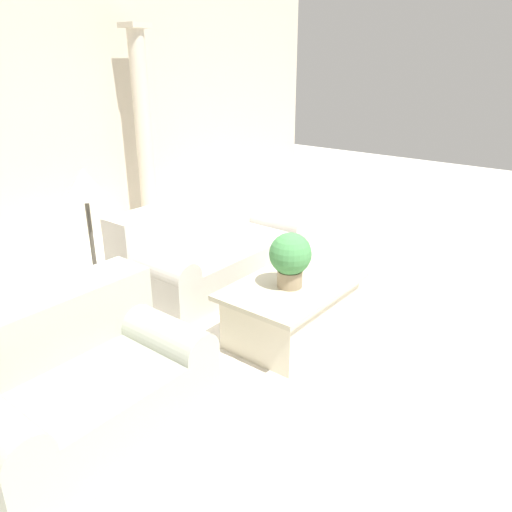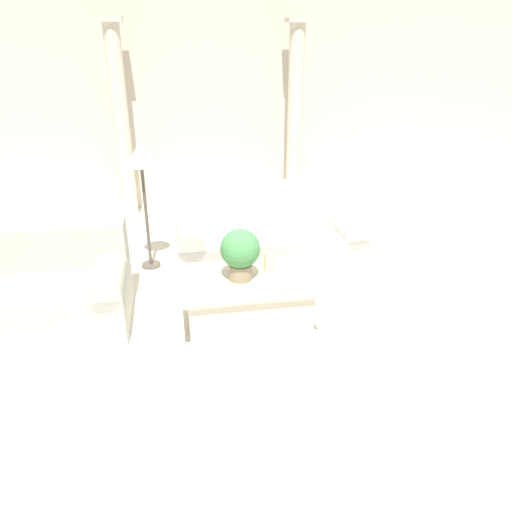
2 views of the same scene
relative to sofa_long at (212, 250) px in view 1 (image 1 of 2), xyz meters
The scene contains 9 objects.
ground_plane 0.92m from the sofa_long, 111.05° to the right, with size 16.00×16.00×0.00m, color silver.
wall_back 2.58m from the sofa_long, 97.87° to the left, with size 10.00×0.06×3.20m.
sofa_long is the anchor object (origin of this frame).
loveseat 2.31m from the sofa_long, 157.98° to the right, with size 1.41×0.98×0.83m.
coffee_table 1.35m from the sofa_long, 108.04° to the right, with size 1.16×0.76×0.48m.
potted_plant 1.43m from the sofa_long, 110.15° to the right, with size 0.33×0.33×0.44m.
pillar_candle 1.24m from the sofa_long, 100.11° to the right, with size 0.09×0.09×0.18m.
floor_lamp 1.52m from the sofa_long, behind, with size 0.32×0.32×1.37m.
column_right 2.22m from the sofa_long, 68.01° to the left, with size 0.29×0.29×2.54m.
Camera 1 is at (-3.13, -2.50, 2.18)m, focal length 35.00 mm.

